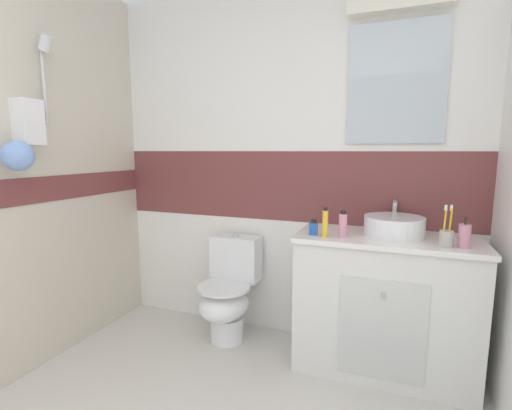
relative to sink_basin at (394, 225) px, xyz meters
name	(u,v)px	position (x,y,z in m)	size (l,w,h in m)	color
wall_back_tiled	(288,164)	(-0.74, 0.28, 0.35)	(3.20, 0.20, 2.50)	white
vanity_cabinet	(384,303)	(-0.03, -0.02, -0.49)	(1.05, 0.51, 0.85)	silver
sink_basin	(394,225)	(0.00, 0.00, 0.00)	(0.35, 0.39, 0.20)	white
toilet	(228,292)	(-1.08, -0.02, -0.56)	(0.37, 0.50, 0.75)	white
toothbrush_cup	(446,237)	(0.26, -0.17, -0.01)	(0.07, 0.07, 0.22)	#B2ADA3
soap_dispenser	(464,236)	(0.35, -0.15, 0.00)	(0.06, 0.06, 0.17)	pink
toothpaste_tube_upright	(325,223)	(-0.38, -0.18, 0.02)	(0.03, 0.03, 0.18)	yellow
perfume_flask_small	(313,228)	(-0.45, -0.15, -0.02)	(0.05, 0.03, 0.10)	#2659B2
deodorant_spray_can	(343,225)	(-0.28, -0.14, 0.01)	(0.05, 0.05, 0.16)	pink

